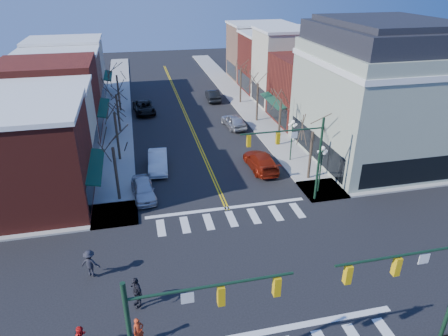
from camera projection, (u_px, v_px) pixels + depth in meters
ground at (255, 272)px, 25.24m from camera, size 160.00×160.00×0.00m
sidewalk_left at (117, 156)px, 40.93m from camera, size 3.50×70.00×0.15m
sidewalk_right at (278, 141)px, 44.43m from camera, size 3.50×70.00×0.15m
bldg_left_brick_a at (19, 161)px, 30.63m from camera, size 10.00×8.50×8.00m
bldg_left_stucco_a at (38, 129)px, 37.52m from camera, size 10.00×7.00×7.50m
bldg_left_brick_b at (51, 100)px, 44.28m from camera, size 10.00×9.00×8.50m
bldg_left_tan at (61, 84)px, 51.64m from camera, size 10.00×7.50×7.80m
bldg_left_stucco_b at (68, 70)px, 58.33m from camera, size 10.00×8.00×8.20m
bldg_right_brick_a at (316, 90)px, 49.06m from camera, size 10.00×8.50×8.00m
bldg_right_stucco at (293, 68)px, 55.38m from camera, size 10.00×7.00×10.00m
bldg_right_brick_b at (275, 63)px, 62.27m from camera, size 10.00×8.00×8.50m
bldg_right_tan at (259, 52)px, 69.15m from camera, size 10.00×8.00×9.00m
victorian_corner at (378, 92)px, 38.25m from camera, size 12.25×14.25×13.30m
traffic_mast_near_left at (178, 325)px, 15.58m from camera, size 6.60×0.28×7.20m
traffic_mast_near_right at (426, 281)px, 17.80m from camera, size 6.60×0.28×7.20m
traffic_mast_far_right at (298, 150)px, 30.73m from camera, size 6.60×0.28×7.20m
lamppost_corner at (321, 161)px, 32.99m from camera, size 0.36×0.36×4.33m
lamppost_midblock at (292, 133)px, 38.67m from camera, size 0.36×0.36×4.33m
tree_left_a at (116, 175)px, 32.12m from camera, size 0.24×0.24×4.76m
tree_left_b at (117, 137)px, 39.04m from camera, size 0.24×0.24×5.04m
tree_left_c at (118, 114)px, 46.14m from camera, size 0.24×0.24×4.55m
tree_left_d at (119, 94)px, 53.05m from camera, size 0.24×0.24×4.90m
tree_right_a at (310, 156)px, 35.51m from camera, size 0.24×0.24×4.62m
tree_right_b at (280, 123)px, 42.37m from camera, size 0.24×0.24×5.18m
tree_right_c at (257, 103)px, 49.44m from camera, size 0.24×0.24×4.83m
tree_right_d at (241, 86)px, 56.39m from camera, size 0.24×0.24×4.97m
car_left_near at (143, 189)px, 33.27m from camera, size 2.18×4.60×1.52m
car_left_mid at (158, 161)px, 37.96m from camera, size 2.13×5.15×1.66m
car_left_far at (144, 107)px, 53.14m from camera, size 3.01×5.71×1.53m
car_right_near at (261, 161)px, 38.06m from camera, size 2.42×5.64×1.62m
car_right_mid at (234, 121)px, 48.22m from camera, size 2.53×5.04×1.65m
car_right_far at (213, 95)px, 58.25m from camera, size 1.91×4.93×1.60m
pedestrian_red_a at (139, 331)px, 19.97m from camera, size 0.66×0.56×1.55m
pedestrian_dark_a at (137, 292)px, 22.12m from camera, size 0.99×1.24×1.97m
pedestrian_dark_b at (90, 263)px, 24.39m from camera, size 1.34×1.04×1.83m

